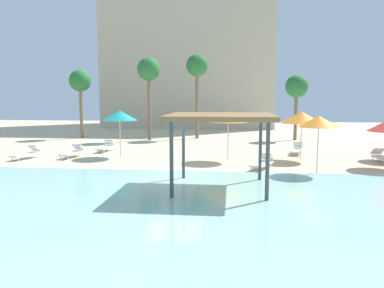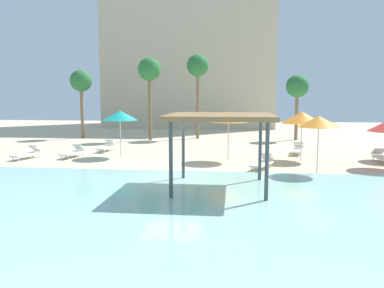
# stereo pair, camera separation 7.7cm
# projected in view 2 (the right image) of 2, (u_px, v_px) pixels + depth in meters

# --- Properties ---
(ground_plane) EXTENTS (80.00, 80.00, 0.00)m
(ground_plane) POSITION_uv_depth(u_px,v_px,m) (173.00, 178.00, 17.02)
(ground_plane) COLOR beige
(lagoon_water) EXTENTS (44.00, 13.50, 0.04)m
(lagoon_water) POSITION_uv_depth(u_px,v_px,m) (146.00, 213.00, 11.84)
(lagoon_water) COLOR #99D1C6
(lagoon_water) RESTS_ON ground
(shade_pavilion) EXTENTS (4.05, 4.05, 2.96)m
(shade_pavilion) POSITION_uv_depth(u_px,v_px,m) (220.00, 119.00, 14.66)
(shade_pavilion) COLOR #42474C
(shade_pavilion) RESTS_ON ground
(beach_umbrella_orange_1) EXTENTS (1.93, 1.93, 2.75)m
(beach_umbrella_orange_1) POSITION_uv_depth(u_px,v_px,m) (319.00, 122.00, 17.58)
(beach_umbrella_orange_1) COLOR silver
(beach_umbrella_orange_1) RESTS_ON ground
(beach_umbrella_orange_3) EXTENTS (2.40, 2.40, 2.79)m
(beach_umbrella_orange_3) POSITION_uv_depth(u_px,v_px,m) (302.00, 118.00, 21.51)
(beach_umbrella_orange_3) COLOR silver
(beach_umbrella_orange_3) RESTS_ON ground
(beach_umbrella_orange_6) EXTENTS (2.23, 2.23, 2.83)m
(beach_umbrella_orange_6) POSITION_uv_depth(u_px,v_px,m) (229.00, 117.00, 21.28)
(beach_umbrella_orange_6) COLOR silver
(beach_umbrella_orange_6) RESTS_ON ground
(beach_umbrella_teal_7) EXTENTS (2.13, 2.13, 2.81)m
(beach_umbrella_teal_7) POSITION_uv_depth(u_px,v_px,m) (120.00, 116.00, 22.73)
(beach_umbrella_teal_7) COLOR silver
(beach_umbrella_teal_7) RESTS_ON ground
(lounge_chair_0) EXTENTS (0.94, 1.97, 0.74)m
(lounge_chair_0) POSITION_uv_depth(u_px,v_px,m) (74.00, 152.00, 22.85)
(lounge_chair_0) COLOR white
(lounge_chair_0) RESTS_ON ground
(lounge_chair_1) EXTENTS (1.37, 1.97, 0.74)m
(lounge_chair_1) POSITION_uv_depth(u_px,v_px,m) (263.00, 162.00, 19.15)
(lounge_chair_1) COLOR white
(lounge_chair_1) RESTS_ON ground
(lounge_chair_2) EXTENTS (1.14, 1.99, 0.74)m
(lounge_chair_2) POSITION_uv_depth(u_px,v_px,m) (28.00, 153.00, 22.34)
(lounge_chair_2) COLOR white
(lounge_chair_2) RESTS_ON ground
(lounge_chair_3) EXTENTS (1.13, 1.99, 0.74)m
(lounge_chair_3) POSITION_uv_depth(u_px,v_px,m) (297.00, 149.00, 24.02)
(lounge_chair_3) COLOR white
(lounge_chair_3) RESTS_ON ground
(lounge_chair_5) EXTENTS (0.69, 1.92, 0.74)m
(lounge_chair_5) POSITION_uv_depth(u_px,v_px,m) (382.00, 157.00, 20.97)
(lounge_chair_5) COLOR white
(lounge_chair_5) RESTS_ON ground
(lounge_chair_6) EXTENTS (0.81, 1.95, 0.74)m
(lounge_chair_6) POSITION_uv_depth(u_px,v_px,m) (107.00, 146.00, 25.38)
(lounge_chair_6) COLOR white
(lounge_chair_6) RESTS_ON ground
(palm_tree_0) EXTENTS (1.90, 1.90, 6.86)m
(palm_tree_0) POSITION_uv_depth(u_px,v_px,m) (149.00, 71.00, 31.26)
(palm_tree_0) COLOR brown
(palm_tree_0) RESTS_ON ground
(palm_tree_1) EXTENTS (1.90, 1.90, 7.29)m
(palm_tree_1) POSITION_uv_depth(u_px,v_px,m) (198.00, 68.00, 32.63)
(palm_tree_1) COLOR brown
(palm_tree_1) RESTS_ON ground
(palm_tree_2) EXTENTS (1.90, 1.90, 5.99)m
(palm_tree_2) POSITION_uv_depth(u_px,v_px,m) (81.00, 82.00, 33.05)
(palm_tree_2) COLOR brown
(palm_tree_2) RESTS_ON ground
(palm_tree_3) EXTENTS (1.90, 1.90, 5.47)m
(palm_tree_3) POSITION_uv_depth(u_px,v_px,m) (297.00, 87.00, 31.56)
(palm_tree_3) COLOR brown
(palm_tree_3) RESTS_ON ground
(hotel_block_0) EXTENTS (20.07, 11.32, 19.60)m
(hotel_block_0) POSITION_uv_depth(u_px,v_px,m) (192.00, 48.00, 47.53)
(hotel_block_0) COLOR beige
(hotel_block_0) RESTS_ON ground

